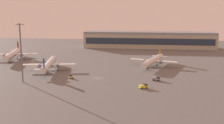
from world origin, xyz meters
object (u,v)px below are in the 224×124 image
(airplane_near_gate, at_px, (13,54))
(cargo_loader, at_px, (157,79))
(maintenance_van, at_px, (144,86))
(airplane_mid_apron, at_px, (49,64))
(airplane_far_stand, at_px, (153,60))
(pushback_tug, at_px, (71,77))
(apron_light_central, at_px, (21,50))

(airplane_near_gate, distance_m, cargo_loader, 121.11)
(maintenance_van, bearing_deg, airplane_mid_apron, -149.82)
(airplane_far_stand, distance_m, maintenance_van, 56.65)
(airplane_mid_apron, relative_size, airplane_far_stand, 1.03)
(cargo_loader, height_order, pushback_tug, cargo_loader)
(airplane_far_stand, distance_m, apron_light_central, 89.14)
(airplane_mid_apron, relative_size, apron_light_central, 1.35)
(airplane_mid_apron, bearing_deg, airplane_far_stand, 7.58)
(airplane_near_gate, bearing_deg, airplane_mid_apron, 127.00)
(pushback_tug, distance_m, maintenance_van, 44.72)
(airplane_mid_apron, bearing_deg, maintenance_van, -39.82)
(airplane_mid_apron, xyz_separation_m, maintenance_van, (61.38, -34.36, -3.02))
(airplane_far_stand, relative_size, apron_light_central, 1.31)
(airplane_near_gate, height_order, cargo_loader, airplane_near_gate)
(airplane_mid_apron, height_order, maintenance_van, airplane_mid_apron)
(cargo_loader, bearing_deg, apron_light_central, -67.14)
(cargo_loader, distance_m, maintenance_van, 17.87)
(airplane_far_stand, distance_m, airplane_near_gate, 108.74)
(airplane_near_gate, relative_size, maintenance_van, 10.23)
(airplane_far_stand, height_order, cargo_loader, airplane_far_stand)
(airplane_mid_apron, distance_m, maintenance_van, 70.40)
(airplane_near_gate, height_order, maintenance_van, airplane_near_gate)
(airplane_mid_apron, distance_m, cargo_loader, 70.68)
(airplane_far_stand, distance_m, cargo_loader, 39.98)
(airplane_near_gate, distance_m, apron_light_central, 75.10)
(maintenance_van, xyz_separation_m, apron_light_central, (-65.46, 4.15, 16.69))
(airplane_near_gate, bearing_deg, airplane_far_stand, 160.07)
(airplane_far_stand, xyz_separation_m, maintenance_van, (-5.52, -56.31, -2.96))
(airplane_far_stand, xyz_separation_m, pushback_tug, (-47.40, -40.64, -3.07))
(pushback_tug, xyz_separation_m, maintenance_van, (41.88, -15.67, 0.11))
(airplane_mid_apron, relative_size, pushback_tug, 12.18)
(airplane_mid_apron, height_order, airplane_near_gate, airplane_near_gate)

